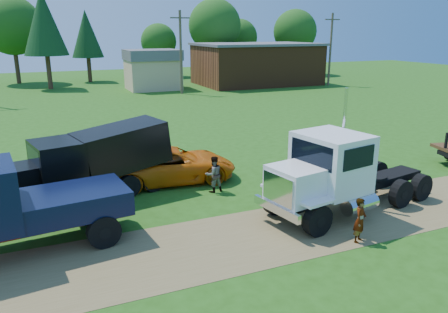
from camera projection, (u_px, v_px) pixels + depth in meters
name	position (u px, v px, depth m)	size (l,w,h in m)	color
ground	(318.00, 224.00, 16.25)	(140.00, 140.00, 0.00)	#204D10
dirt_track	(318.00, 224.00, 16.25)	(120.00, 4.20, 0.01)	brown
white_semi_tractor	(333.00, 174.00, 16.71)	(8.11, 3.88, 4.79)	black
black_dump_truck	(94.00, 159.00, 18.50)	(7.29, 3.66, 3.09)	black
navy_truck	(6.00, 208.00, 13.69)	(7.18, 3.15, 3.05)	maroon
orange_pickup	(173.00, 165.00, 20.62)	(2.73, 5.92, 1.65)	#D46309
spectator_a	(360.00, 220.00, 14.68)	(0.57, 0.38, 1.57)	#999999
spectator_b	(214.00, 174.00, 19.26)	(0.80, 0.62, 1.64)	#999999
brick_building	(256.00, 64.00, 57.62)	(15.40, 10.40, 5.30)	brown
tan_shed	(153.00, 69.00, 52.38)	(6.20, 5.40, 4.70)	tan
utility_poles	(181.00, 51.00, 48.09)	(42.20, 0.28, 9.00)	#473928
tree_row	(139.00, 31.00, 60.63)	(59.12, 14.81, 11.56)	#362216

